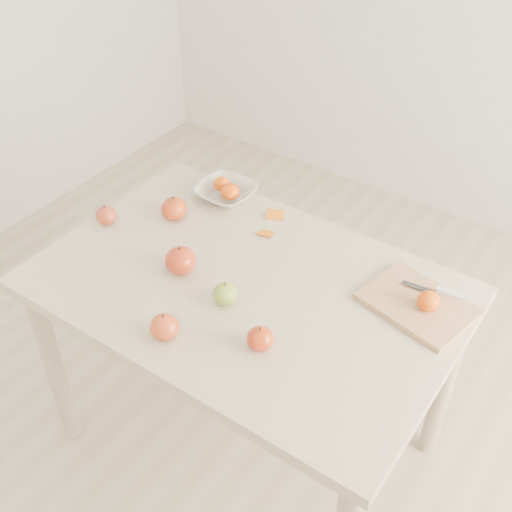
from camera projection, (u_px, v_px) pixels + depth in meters
The scene contains 16 objects.
ground at pixel (248, 439), 2.31m from camera, with size 3.50×3.50×0.00m, color #C6B293.
table at pixel (246, 309), 1.90m from camera, with size 1.20×0.80×0.75m.
cutting_board at pixel (417, 304), 1.76m from camera, with size 0.29×0.21×0.02m, color tan.
board_tangerine at pixel (428, 301), 1.72m from camera, with size 0.06×0.06×0.05m, color red.
fruit_bowl at pixel (226, 193), 2.16m from camera, with size 0.19×0.19×0.05m, color silver.
bowl_tangerine_near at pixel (222, 184), 2.17m from camera, with size 0.06×0.06×0.05m, color #C74D07.
bowl_tangerine_far at pixel (230, 192), 2.12m from camera, with size 0.06×0.06×0.06m, color #E94208.
orange_peel_a at pixel (275, 216), 2.09m from camera, with size 0.06×0.04×0.00m, color orange.
orange_peel_b at pixel (266, 234), 2.02m from camera, with size 0.04×0.04×0.00m, color orange.
paring_knife at pixel (445, 292), 1.77m from camera, with size 0.17×0.05×0.01m.
apple_green at pixel (225, 294), 1.76m from camera, with size 0.07×0.07×0.06m, color #669720.
apple_red_d at pixel (106, 215), 2.05m from camera, with size 0.07×0.07×0.06m, color maroon.
apple_red_e at pixel (260, 339), 1.63m from camera, with size 0.07×0.07×0.06m, color maroon.
apple_red_b at pixel (180, 260), 1.86m from camera, with size 0.09×0.09×0.08m, color maroon.
apple_red_c at pixel (164, 327), 1.66m from camera, with size 0.08×0.08×0.07m, color #A5160C.
apple_red_a at pixel (174, 208), 2.06m from camera, with size 0.08×0.08×0.08m, color #9E170E.
Camera 1 is at (0.81, -1.11, 1.98)m, focal length 45.00 mm.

